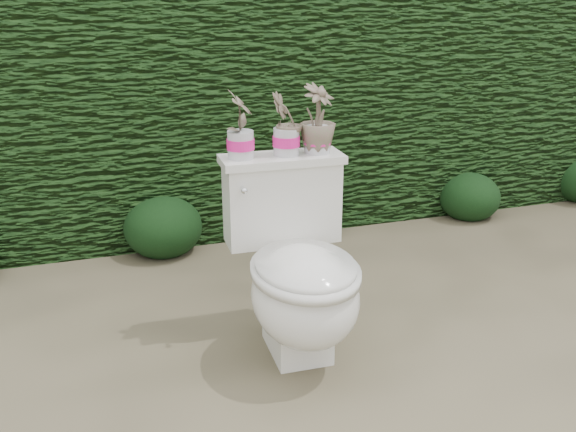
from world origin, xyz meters
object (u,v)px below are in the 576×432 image
object	(u,v)px
potted_plant_left	(240,126)
potted_plant_center	(286,126)
toilet	(299,274)
potted_plant_right	(318,121)

from	to	relation	value
potted_plant_left	potted_plant_center	size ratio (longest dim) A/B	1.07
toilet	potted_plant_left	distance (m)	0.62
potted_plant_center	potted_plant_right	size ratio (longest dim) A/B	0.90
toilet	potted_plant_left	xyz separation A→B (m)	(-0.16, 0.25, 0.55)
potted_plant_left	potted_plant_right	distance (m)	0.32
potted_plant_left	potted_plant_center	distance (m)	0.19
potted_plant_right	toilet	bearing A→B (deg)	-159.07
potted_plant_left	potted_plant_right	size ratio (longest dim) A/B	0.97
potted_plant_right	potted_plant_center	bearing A→B (deg)	142.97
toilet	potted_plant_right	world-z (taller)	potted_plant_right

